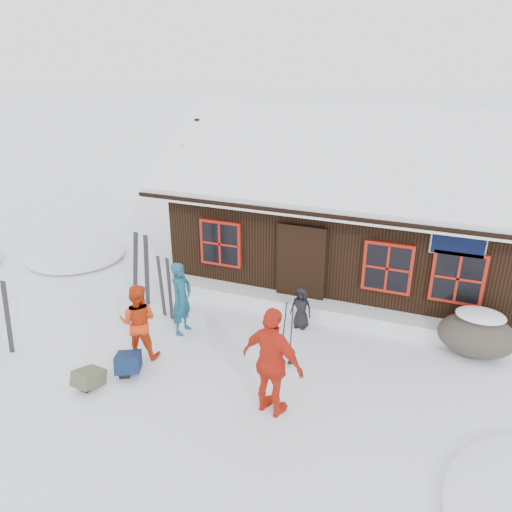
# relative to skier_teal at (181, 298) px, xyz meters

# --- Properties ---
(ground) EXTENTS (120.00, 120.00, 0.00)m
(ground) POSITION_rel_skier_teal_xyz_m (1.15, -0.53, -0.81)
(ground) COLOR white
(ground) RESTS_ON ground
(mountain_hut) EXTENTS (8.90, 6.09, 4.42)m
(mountain_hut) POSITION_rel_skier_teal_xyz_m (2.65, 4.45, 0.77)
(mountain_hut) COLOR black
(mountain_hut) RESTS_ON ground
(snow_drift) EXTENTS (7.60, 0.60, 0.35)m
(snow_drift) POSITION_rel_skier_teal_xyz_m (2.65, 1.72, -0.63)
(snow_drift) COLOR white
(snow_drift) RESTS_ON ground
(snow_mounds) EXTENTS (20.60, 13.20, 0.48)m
(snow_mounds) POSITION_rel_skier_teal_xyz_m (2.80, 1.33, -0.81)
(snow_mounds) COLOR white
(snow_mounds) RESTS_ON ground
(skier_teal) EXTENTS (0.43, 0.62, 1.62)m
(skier_teal) POSITION_rel_skier_teal_xyz_m (0.00, 0.00, 0.00)
(skier_teal) COLOR navy
(skier_teal) RESTS_ON ground
(skier_orange_left) EXTENTS (0.89, 0.78, 1.56)m
(skier_orange_left) POSITION_rel_skier_teal_xyz_m (-0.35, -1.09, -0.03)
(skier_orange_left) COLOR red
(skier_orange_left) RESTS_ON ground
(skier_orange_right) EXTENTS (1.24, 0.77, 1.96)m
(skier_orange_right) POSITION_rel_skier_teal_xyz_m (2.62, -1.71, 0.17)
(skier_orange_right) COLOR red
(skier_orange_right) RESTS_ON ground
(skier_crouched) EXTENTS (0.48, 0.33, 0.96)m
(skier_crouched) POSITION_rel_skier_teal_xyz_m (2.31, 1.09, -0.33)
(skier_crouched) COLOR black
(skier_crouched) RESTS_ON ground
(boulder) EXTENTS (1.49, 1.12, 0.87)m
(boulder) POSITION_rel_skier_teal_xyz_m (5.85, 1.36, -0.37)
(boulder) COLOR #4D473E
(boulder) RESTS_ON ground
(ski_pair_left) EXTENTS (0.63, 0.22, 1.73)m
(ski_pair_left) POSITION_rel_skier_teal_xyz_m (-2.88, -2.00, 0.01)
(ski_pair_left) COLOR black
(ski_pair_left) RESTS_ON ground
(ski_pair_mid) EXTENTS (0.39, 0.13, 1.53)m
(ski_pair_mid) POSITION_rel_skier_teal_xyz_m (-0.64, 0.43, -0.10)
(ski_pair_mid) COLOR black
(ski_pair_mid) RESTS_ON ground
(ski_pair_right) EXTENTS (0.58, 0.11, 1.87)m
(ski_pair_right) POSITION_rel_skier_teal_xyz_m (-1.46, 0.74, 0.08)
(ski_pair_right) COLOR black
(ski_pair_right) RESTS_ON ground
(ski_poles) EXTENTS (0.25, 0.12, 1.40)m
(ski_poles) POSITION_rel_skier_teal_xyz_m (2.45, -0.38, -0.15)
(ski_poles) COLOR black
(ski_poles) RESTS_ON ground
(backpack_blue) EXTENTS (0.67, 0.73, 0.32)m
(backpack_blue) POSITION_rel_skier_teal_xyz_m (-0.25, -1.67, -0.65)
(backpack_blue) COLOR #0F1F41
(backpack_blue) RESTS_ON ground
(backpack_olive) EXTENTS (0.44, 0.55, 0.28)m
(backpack_olive) POSITION_rel_skier_teal_xyz_m (-0.67, -2.29, -0.67)
(backpack_olive) COLOR #4B4F38
(backpack_olive) RESTS_ON ground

